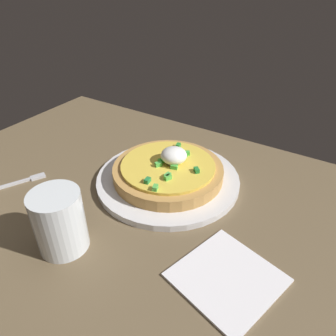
{
  "coord_description": "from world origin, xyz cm",
  "views": [
    {
      "loc": [
        -21.35,
        34.0,
        40.54
      ],
      "look_at": [
        5.83,
        -9.07,
        6.6
      ],
      "focal_mm": 33.95,
      "sensor_mm": 36.0,
      "label": 1
    }
  ],
  "objects": [
    {
      "name": "napkin",
      "position": [
        -13.25,
        5.85,
        3.55
      ],
      "size": [
        15.95,
        15.95,
        0.4
      ],
      "primitive_type": "cube",
      "rotation": [
        0.0,
        0.0,
        -0.28
      ],
      "color": "white",
      "rests_on": "dining_table"
    },
    {
      "name": "fork",
      "position": [
        30.38,
        7.08,
        3.6
      ],
      "size": [
        6.33,
        11.46,
        0.5
      ],
      "rotation": [
        0.0,
        0.0,
        -2.03
      ],
      "color": "#B7B7BC",
      "rests_on": "dining_table"
    },
    {
      "name": "plate",
      "position": [
        5.83,
        -9.07,
        3.97
      ],
      "size": [
        27.89,
        27.89,
        1.25
      ],
      "primitive_type": "cylinder",
      "color": "silver",
      "rests_on": "dining_table"
    },
    {
      "name": "pizza",
      "position": [
        5.79,
        -9.14,
        6.16
      ],
      "size": [
        21.37,
        21.37,
        5.9
      ],
      "color": "#B78646",
      "rests_on": "plate"
    },
    {
      "name": "dining_table",
      "position": [
        0.0,
        0.0,
        1.67
      ],
      "size": [
        108.33,
        67.27,
        3.35
      ],
      "primitive_type": "cube",
      "color": "brown",
      "rests_on": "ground"
    },
    {
      "name": "cup_far",
      "position": [
        10.42,
        13.48,
        7.88
      ],
      "size": [
        7.48,
        7.48,
        9.85
      ],
      "color": "silver",
      "rests_on": "dining_table"
    }
  ]
}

